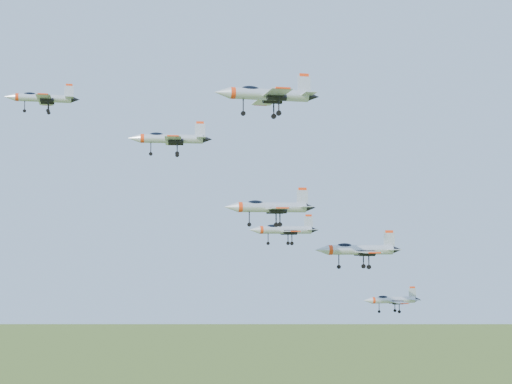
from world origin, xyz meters
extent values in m
cylinder|color=#B1B8BE|center=(-25.76, 15.61, 149.17)|extent=(9.07, 1.46, 1.31)
cone|color=#B1B8BE|center=(-31.19, 15.52, 149.17)|extent=(1.83, 1.34, 1.31)
cone|color=black|center=(-20.53, 15.70, 149.17)|extent=(1.43, 1.13, 1.11)
ellipsoid|color=black|center=(-27.97, 15.58, 149.66)|extent=(2.23, 0.98, 0.83)
cube|color=#B1B8BE|center=(-25.51, 12.80, 148.92)|extent=(2.39, 4.46, 0.14)
cube|color=#B1B8BE|center=(-25.61, 18.43, 148.92)|extent=(2.39, 4.46, 0.14)
cube|color=#B1B8BE|center=(-21.64, 15.68, 150.52)|extent=(1.51, 0.15, 2.11)
cube|color=red|center=(-21.64, 15.68, 151.63)|extent=(1.11, 0.16, 0.35)
cylinder|color=#B1B8BE|center=(-5.51, 1.63, 141.03)|extent=(9.63, 2.29, 1.38)
cone|color=#B1B8BE|center=(-11.21, 2.18, 141.03)|extent=(2.03, 1.56, 1.38)
cone|color=black|center=(-0.02, 1.09, 141.03)|extent=(1.59, 1.31, 1.17)
ellipsoid|color=black|center=(-7.83, 1.85, 141.55)|extent=(2.42, 1.21, 0.87)
cube|color=#B1B8BE|center=(-5.58, -1.35, 140.76)|extent=(2.88, 4.88, 0.15)
cube|color=#B1B8BE|center=(-5.01, 4.56, 140.76)|extent=(2.88, 4.88, 0.15)
cube|color=#B1B8BE|center=(-1.18, 1.21, 142.46)|extent=(1.59, 0.28, 2.23)
cube|color=red|center=(-1.18, 1.21, 143.62)|extent=(1.17, 0.26, 0.37)
cylinder|color=#B1B8BE|center=(4.40, -22.23, 143.69)|extent=(9.98, 1.66, 1.44)
cone|color=#B1B8BE|center=(-1.57, -22.37, 143.69)|extent=(2.02, 1.48, 1.44)
cone|color=black|center=(10.14, -22.10, 143.69)|extent=(1.57, 1.26, 1.22)
ellipsoid|color=black|center=(1.96, -22.29, 144.23)|extent=(2.45, 1.09, 0.91)
cube|color=#B1B8BE|center=(4.69, -25.32, 143.41)|extent=(2.65, 4.92, 0.15)
cube|color=#B1B8BE|center=(4.55, -19.13, 143.41)|extent=(2.65, 4.92, 0.15)
cube|color=#B1B8BE|center=(8.93, -22.13, 145.18)|extent=(1.66, 0.17, 2.32)
cube|color=red|center=(8.93, -22.13, 146.40)|extent=(1.22, 0.18, 0.39)
cylinder|color=#B1B8BE|center=(13.22, 4.40, 127.05)|extent=(8.75, 1.63, 1.26)
cone|color=#B1B8BE|center=(8.00, 4.17, 127.05)|extent=(1.79, 1.33, 1.26)
cone|color=black|center=(18.25, 4.61, 127.05)|extent=(1.40, 1.13, 1.07)
ellipsoid|color=black|center=(11.10, 4.31, 127.52)|extent=(2.17, 1.00, 0.80)
cube|color=#B1B8BE|center=(13.53, 1.70, 126.80)|extent=(2.41, 4.35, 0.14)
cube|color=#B1B8BE|center=(13.30, 7.11, 126.80)|extent=(2.41, 4.35, 0.14)
cube|color=#B1B8BE|center=(17.19, 4.57, 128.35)|extent=(1.46, 0.18, 2.03)
cube|color=red|center=(17.19, 4.57, 129.42)|extent=(1.07, 0.18, 0.34)
cylinder|color=#B1B8BE|center=(7.49, -10.47, 130.12)|extent=(9.74, 1.52, 1.40)
cone|color=#B1B8BE|center=(1.66, -10.40, 130.12)|extent=(1.96, 1.43, 1.40)
cone|color=black|center=(13.11, -10.54, 130.12)|extent=(1.53, 1.21, 1.19)
ellipsoid|color=black|center=(5.12, -10.44, 130.65)|extent=(2.39, 1.04, 0.89)
cube|color=#B1B8BE|center=(7.67, -13.50, 129.85)|extent=(2.54, 4.78, 0.15)
cube|color=#B1B8BE|center=(7.74, -7.45, 129.85)|extent=(2.54, 4.78, 0.15)
cube|color=#B1B8BE|center=(11.92, -10.53, 131.58)|extent=(1.62, 0.15, 2.27)
cube|color=red|center=(11.92, -10.53, 132.77)|extent=(1.19, 0.17, 0.38)
cylinder|color=#B1B8BE|center=(22.93, -3.95, 123.96)|extent=(10.32, 1.81, 1.48)
cone|color=#B1B8BE|center=(16.76, -3.76, 123.96)|extent=(2.10, 1.55, 1.48)
cone|color=black|center=(28.86, -4.14, 123.96)|extent=(1.64, 1.31, 1.26)
ellipsoid|color=black|center=(20.42, -3.87, 124.52)|extent=(2.55, 1.15, 0.94)
cube|color=#B1B8BE|center=(23.06, -7.16, 123.67)|extent=(2.78, 5.11, 0.16)
cube|color=#B1B8BE|center=(23.26, -0.76, 123.67)|extent=(2.78, 5.11, 0.16)
cube|color=#B1B8BE|center=(27.61, -4.10, 125.50)|extent=(1.72, 0.19, 2.40)
cube|color=red|center=(27.61, -4.10, 126.76)|extent=(1.26, 0.20, 0.40)
cylinder|color=#B1B8BE|center=(34.20, 10.26, 114.84)|extent=(7.91, 1.19, 1.14)
cone|color=#B1B8BE|center=(29.46, 10.29, 114.84)|extent=(1.59, 1.15, 1.14)
cone|color=black|center=(38.76, 10.23, 114.84)|extent=(1.24, 0.98, 0.97)
ellipsoid|color=black|center=(32.27, 10.28, 115.27)|extent=(1.94, 0.83, 0.72)
cube|color=#B1B8BE|center=(34.36, 7.80, 114.62)|extent=(2.04, 3.87, 0.12)
cube|color=#B1B8BE|center=(34.39, 12.72, 114.62)|extent=(2.04, 3.87, 0.12)
cube|color=#B1B8BE|center=(37.79, 10.24, 116.03)|extent=(1.32, 0.11, 1.84)
cube|color=red|center=(37.79, 10.24, 116.99)|extent=(0.97, 0.13, 0.31)
camera|label=1|loc=(-15.41, -107.60, 126.37)|focal=50.00mm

